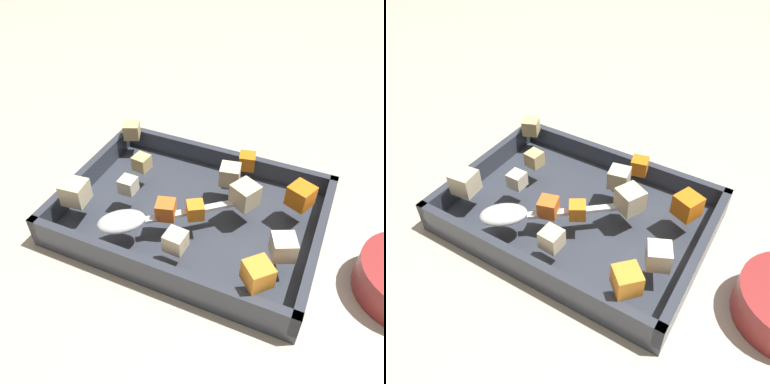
# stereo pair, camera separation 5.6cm
# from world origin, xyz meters

# --- Properties ---
(ground_plane) EXTENTS (4.00, 4.00, 0.00)m
(ground_plane) POSITION_xyz_m (0.00, 0.00, 0.00)
(ground_plane) COLOR #BCB29E
(baking_dish) EXTENTS (0.37, 0.27, 0.05)m
(baking_dish) POSITION_xyz_m (0.02, -0.01, 0.01)
(baking_dish) COLOR #333842
(baking_dish) RESTS_ON ground_plane
(carrot_chunk_back_center) EXTENTS (0.03, 0.03, 0.02)m
(carrot_chunk_back_center) POSITION_xyz_m (-0.00, 0.03, 0.06)
(carrot_chunk_back_center) COLOR orange
(carrot_chunk_back_center) RESTS_ON baking_dish
(carrot_chunk_corner_se) EXTENTS (0.03, 0.03, 0.03)m
(carrot_chunk_corner_se) POSITION_xyz_m (0.04, 0.04, 0.06)
(carrot_chunk_corner_se) COLOR orange
(carrot_chunk_corner_se) RESTS_ON baking_dish
(carrot_chunk_under_handle) EXTENTS (0.04, 0.04, 0.03)m
(carrot_chunk_under_handle) POSITION_xyz_m (-0.11, 0.10, 0.06)
(carrot_chunk_under_handle) COLOR orange
(carrot_chunk_under_handle) RESTS_ON baking_dish
(carrot_chunk_corner_ne) EXTENTS (0.04, 0.04, 0.03)m
(carrot_chunk_corner_ne) POSITION_xyz_m (-0.12, -0.05, 0.07)
(carrot_chunk_corner_ne) COLOR orange
(carrot_chunk_corner_ne) RESTS_ON baking_dish
(carrot_chunk_near_right) EXTENTS (0.03, 0.03, 0.02)m
(carrot_chunk_near_right) POSITION_xyz_m (-0.03, -0.11, 0.06)
(carrot_chunk_near_right) COLOR orange
(carrot_chunk_near_right) RESTS_ON baking_dish
(potato_chunk_far_right) EXTENTS (0.03, 0.03, 0.02)m
(potato_chunk_far_right) POSITION_xyz_m (0.12, -0.04, 0.06)
(potato_chunk_far_right) COLOR tan
(potato_chunk_far_right) RESTS_ON baking_dish
(potato_chunk_corner_sw) EXTENTS (0.04, 0.04, 0.03)m
(potato_chunk_corner_sw) POSITION_xyz_m (-0.05, -0.02, 0.07)
(potato_chunk_corner_sw) COLOR beige
(potato_chunk_corner_sw) RESTS_ON baking_dish
(potato_chunk_corner_nw) EXTENTS (0.03, 0.03, 0.03)m
(potato_chunk_corner_nw) POSITION_xyz_m (0.18, -0.11, 0.06)
(potato_chunk_corner_nw) COLOR tan
(potato_chunk_corner_nw) RESTS_ON baking_dish
(potato_chunk_heap_side) EXTENTS (0.03, 0.03, 0.03)m
(potato_chunk_heap_side) POSITION_xyz_m (0.00, 0.09, 0.06)
(potato_chunk_heap_side) COLOR beige
(potato_chunk_heap_side) RESTS_ON baking_dish
(potato_chunk_near_spoon) EXTENTS (0.03, 0.03, 0.03)m
(potato_chunk_near_spoon) POSITION_xyz_m (-0.02, -0.06, 0.06)
(potato_chunk_near_spoon) COLOR beige
(potato_chunk_near_spoon) RESTS_ON baking_dish
(potato_chunk_near_left) EXTENTS (0.04, 0.04, 0.03)m
(potato_chunk_near_left) POSITION_xyz_m (0.17, 0.07, 0.07)
(potato_chunk_near_left) COLOR beige
(potato_chunk_near_left) RESTS_ON baking_dish
(parsnip_chunk_mid_right) EXTENTS (0.02, 0.02, 0.02)m
(parsnip_chunk_mid_right) POSITION_xyz_m (0.11, 0.02, 0.06)
(parsnip_chunk_mid_right) COLOR beige
(parsnip_chunk_mid_right) RESTS_ON baking_dish
(parsnip_chunk_mid_left) EXTENTS (0.04, 0.04, 0.03)m
(parsnip_chunk_mid_left) POSITION_xyz_m (-0.12, 0.05, 0.06)
(parsnip_chunk_mid_left) COLOR silver
(parsnip_chunk_mid_left) RESTS_ON baking_dish
(serving_spoon) EXTENTS (0.18, 0.15, 0.02)m
(serving_spoon) POSITION_xyz_m (0.07, 0.07, 0.06)
(serving_spoon) COLOR silver
(serving_spoon) RESTS_ON baking_dish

